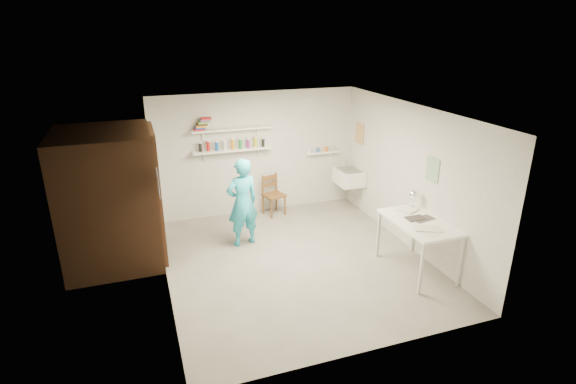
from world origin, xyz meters
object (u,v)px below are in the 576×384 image
object	(u,v)px
wall_clock	(242,184)
desk_lamp	(414,194)
man	(242,203)
belfast_sink	(349,177)
wooden_chair	(274,195)
work_table	(417,246)

from	to	relation	value
wall_clock	desk_lamp	size ratio (longest dim) A/B	1.77
man	desk_lamp	size ratio (longest dim) A/B	9.84
wall_clock	belfast_sink	bearing A→B (deg)	1.99
belfast_sink	wall_clock	distance (m)	2.44
belfast_sink	wooden_chair	xyz separation A→B (m)	(-1.50, 0.25, -0.29)
work_table	wooden_chair	bearing A→B (deg)	116.45
wooden_chair	desk_lamp	bearing A→B (deg)	-71.96
man	desk_lamp	world-z (taller)	man
wooden_chair	work_table	size ratio (longest dim) A/B	0.65
wall_clock	wooden_chair	distance (m)	1.34
wall_clock	desk_lamp	world-z (taller)	wall_clock
man	work_table	xyz separation A→B (m)	(2.28, -1.75, -0.35)
man	wall_clock	distance (m)	0.34
man	wooden_chair	world-z (taller)	man
belfast_sink	work_table	size ratio (longest dim) A/B	0.48
desk_lamp	work_table	bearing A→B (deg)	-112.42
work_table	desk_lamp	world-z (taller)	desk_lamp
belfast_sink	wall_clock	world-z (taller)	wall_clock
wall_clock	desk_lamp	xyz separation A→B (m)	(2.44, -1.46, 0.03)
man	desk_lamp	distance (m)	2.79
man	desk_lamp	bearing A→B (deg)	141.06
work_table	desk_lamp	distance (m)	0.83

